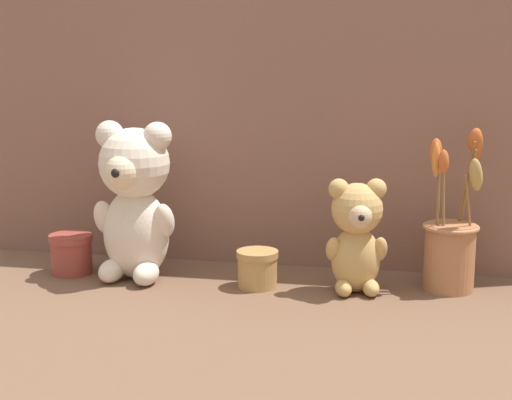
{
  "coord_description": "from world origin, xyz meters",
  "views": [
    {
      "loc": [
        0.29,
        -1.39,
        0.45
      ],
      "look_at": [
        0.0,
        0.02,
        0.16
      ],
      "focal_mm": 55.0,
      "sensor_mm": 36.0,
      "label": 1
    }
  ],
  "objects_px": {
    "teddy_bear_medium": "(357,234)",
    "decorative_tin_tall": "(257,269)",
    "teddy_bear_large": "(134,198)",
    "flower_vase": "(451,244)",
    "decorative_tin_short": "(71,254)"
  },
  "relations": [
    {
      "from": "decorative_tin_short",
      "to": "decorative_tin_tall",
      "type": "bearing_deg",
      "value": -2.69
    },
    {
      "from": "teddy_bear_medium",
      "to": "decorative_tin_tall",
      "type": "distance_m",
      "value": 0.2
    },
    {
      "from": "teddy_bear_medium",
      "to": "decorative_tin_tall",
      "type": "xyz_separation_m",
      "value": [
        -0.18,
        -0.01,
        -0.08
      ]
    },
    {
      "from": "teddy_bear_large",
      "to": "decorative_tin_short",
      "type": "bearing_deg",
      "value": 176.56
    },
    {
      "from": "flower_vase",
      "to": "decorative_tin_tall",
      "type": "height_order",
      "value": "flower_vase"
    },
    {
      "from": "flower_vase",
      "to": "teddy_bear_large",
      "type": "bearing_deg",
      "value": -175.35
    },
    {
      "from": "teddy_bear_large",
      "to": "decorative_tin_tall",
      "type": "height_order",
      "value": "teddy_bear_large"
    },
    {
      "from": "flower_vase",
      "to": "teddy_bear_medium",
      "type": "bearing_deg",
      "value": -163.53
    },
    {
      "from": "teddy_bear_large",
      "to": "decorative_tin_tall",
      "type": "xyz_separation_m",
      "value": [
        0.24,
        -0.01,
        -0.12
      ]
    },
    {
      "from": "teddy_bear_large",
      "to": "teddy_bear_medium",
      "type": "xyz_separation_m",
      "value": [
        0.43,
        -0.0,
        -0.05
      ]
    },
    {
      "from": "teddy_bear_large",
      "to": "decorative_tin_tall",
      "type": "distance_m",
      "value": 0.27
    },
    {
      "from": "teddy_bear_large",
      "to": "decorative_tin_tall",
      "type": "relative_size",
      "value": 3.91
    },
    {
      "from": "flower_vase",
      "to": "decorative_tin_short",
      "type": "height_order",
      "value": "flower_vase"
    },
    {
      "from": "teddy_bear_large",
      "to": "flower_vase",
      "type": "height_order",
      "value": "teddy_bear_large"
    },
    {
      "from": "teddy_bear_large",
      "to": "teddy_bear_medium",
      "type": "height_order",
      "value": "teddy_bear_large"
    }
  ]
}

